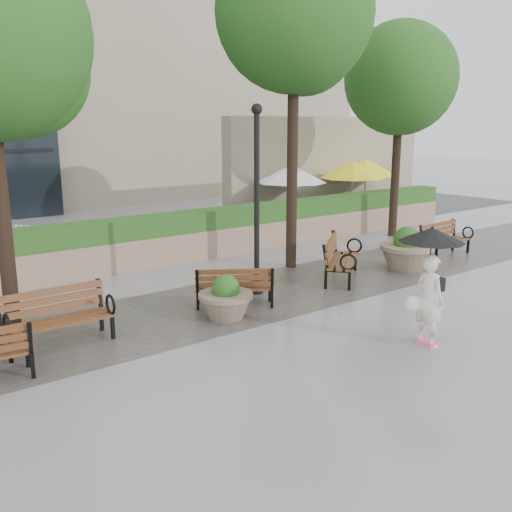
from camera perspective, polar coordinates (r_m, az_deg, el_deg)
ground at (r=10.33m, az=8.10°, el=-8.38°), size 100.00×100.00×0.00m
cobble_strip at (r=12.49m, az=-1.73°, el=-4.39°), size 28.00×3.20×0.01m
hedge_wall at (r=15.65m, az=-10.30°, el=1.52°), size 24.00×0.80×1.35m
cafe_wall at (r=23.47m, az=7.29°, el=8.77°), size 10.00×0.60×4.00m
cafe_hedge at (r=21.77m, az=10.29°, el=4.21°), size 8.00×0.50×0.90m
asphalt_street at (r=19.36m, az=-15.65°, el=1.47°), size 40.00×7.00×0.00m
bldg_stone at (r=34.73m, az=-8.17°, el=23.41°), size 18.00×10.00×20.00m
bench_1 at (r=10.48m, az=-19.14°, el=-6.98°), size 1.85×0.74×0.98m
bench_2 at (r=12.00m, az=-2.16°, el=-3.86°), size 1.70×1.40×0.87m
bench_3 at (r=14.16m, az=8.52°, el=-1.12°), size 1.99×1.81×1.04m
bench_4 at (r=17.37m, az=18.37°, el=0.92°), size 1.82×0.81×0.95m
planter_left at (r=11.24m, az=-3.04°, el=-4.56°), size 1.08×1.08×0.90m
planter_right at (r=15.39m, az=14.81°, el=0.28°), size 1.38×1.38×1.15m
lamppost at (r=12.54m, az=0.08°, el=4.32°), size 0.28×0.28×4.17m
tree_1 at (r=15.20m, az=4.12°, el=22.42°), size 3.91×3.90×8.34m
tree_2 at (r=19.95m, az=14.35°, el=16.40°), size 3.68×3.63×6.97m
patio_umb_white at (r=20.37m, az=3.57°, el=8.15°), size 2.50×2.50×2.30m
patio_umb_yellow_a at (r=22.30m, az=9.64°, el=8.43°), size 2.50×2.50×2.30m
patio_umb_yellow_b at (r=23.72m, az=10.96°, el=8.66°), size 2.50×2.50×2.30m
pedestrian at (r=10.15m, az=17.01°, el=-1.80°), size 1.12×1.12×2.06m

